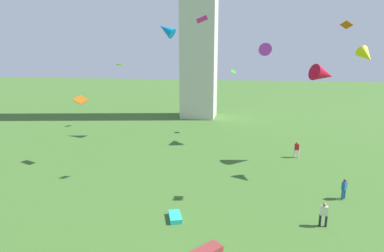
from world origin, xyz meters
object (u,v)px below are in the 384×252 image
object	(u,v)px
kite_flying_4	(366,55)
kite_flying_8	(323,74)
kite_flying_5	(346,25)
person_2	(324,213)
kite_flying_0	(264,47)
kite_flying_2	(233,72)
kite_flying_3	(202,19)
kite_bundle_0	(175,217)
kite_flying_7	(120,65)
person_1	(344,188)
kite_flying_6	(80,100)
person_0	(297,149)
kite_bundle_1	(207,251)
kite_flying_1	(166,30)

from	to	relation	value
kite_flying_4	kite_flying_8	size ratio (longest dim) A/B	0.66
kite_flying_4	kite_flying_5	size ratio (longest dim) A/B	2.46
person_2	kite_flying_0	size ratio (longest dim) A/B	0.63
kite_flying_2	kite_flying_3	distance (m)	17.11
kite_flying_2	kite_bundle_0	size ratio (longest dim) A/B	0.63
kite_flying_7	person_1	bearing A→B (deg)	-107.99
kite_flying_4	kite_flying_5	xyz separation A→B (m)	(-2.91, -4.33, 1.98)
kite_flying_3	kite_flying_8	world-z (taller)	kite_flying_3
kite_flying_0	kite_flying_3	distance (m)	13.25
kite_flying_7	kite_bundle_0	bearing A→B (deg)	-130.81
kite_flying_5	kite_flying_6	bearing A→B (deg)	64.47
person_0	kite_flying_8	xyz separation A→B (m)	(1.74, -0.71, 7.66)
kite_flying_7	kite_flying_5	bearing A→B (deg)	-108.96
kite_flying_5	person_2	bearing A→B (deg)	147.63
kite_flying_5	kite_flying_3	bearing A→B (deg)	61.63
person_1	kite_flying_7	xyz separation A→B (m)	(-25.48, 19.93, 8.15)
kite_flying_2	person_2	bearing A→B (deg)	-178.53
person_2	kite_flying_3	xyz separation A→B (m)	(-8.66, 6.61, 12.24)
person_2	kite_bundle_0	world-z (taller)	person_2
kite_flying_3	kite_flying_4	xyz separation A→B (m)	(12.89, 2.01, -2.76)
kite_flying_3	kite_bundle_1	size ratio (longest dim) A/B	0.50
kite_flying_1	kite_flying_5	distance (m)	22.37
kite_flying_8	kite_flying_2	bearing A→B (deg)	13.64
person_0	kite_flying_4	distance (m)	11.24
kite_flying_3	kite_flying_5	distance (m)	10.28
person_0	kite_flying_4	xyz separation A→B (m)	(3.88, -4.79, 9.40)
kite_flying_3	kite_flying_0	bearing A→B (deg)	61.24
person_1	kite_bundle_0	size ratio (longest dim) A/B	1.12
kite_flying_5	kite_flying_0	bearing A→B (deg)	2.48
person_1	kite_flying_2	xyz separation A→B (m)	(-9.18, 18.76, 7.36)
kite_flying_1	kite_flying_6	xyz separation A→B (m)	(-5.55, -11.36, -7.13)
kite_flying_3	kite_flying_4	distance (m)	13.34
kite_flying_1	kite_flying_8	size ratio (longest dim) A/B	0.87
person_1	kite_flying_1	world-z (taller)	kite_flying_1
kite_flying_1	kite_bundle_1	xyz separation A→B (m)	(8.19, -23.59, -13.23)
kite_flying_0	kite_flying_8	xyz separation A→B (m)	(5.35, -5.87, -2.65)
kite_flying_1	kite_flying_4	bearing A→B (deg)	68.82
kite_flying_1	kite_flying_8	distance (m)	19.00
person_1	kite_flying_6	size ratio (longest dim) A/B	0.97
person_1	kite_flying_8	bearing A→B (deg)	-137.37
person_0	kite_flying_6	xyz separation A→B (m)	(-20.86, -5.17, 5.30)
kite_flying_7	kite_flying_1	bearing A→B (deg)	-98.80
kite_flying_1	kite_flying_8	world-z (taller)	kite_flying_1
kite_flying_4	person_2	bearing A→B (deg)	-134.70
kite_flying_8	person_1	bearing A→B (deg)	154.26
person_0	kite_flying_3	world-z (taller)	kite_flying_3
person_1	kite_flying_0	world-z (taller)	kite_flying_0
kite_flying_3	kite_flying_7	bearing A→B (deg)	125.19
kite_flying_1	kite_flying_2	bearing A→B (deg)	120.81
kite_flying_8	kite_bundle_0	world-z (taller)	kite_flying_8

